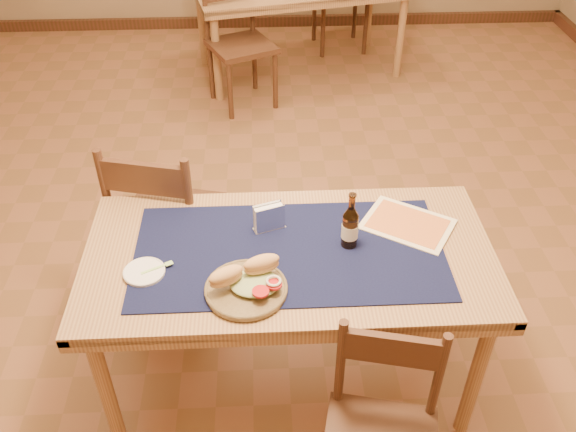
{
  "coord_description": "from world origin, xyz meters",
  "views": [
    {
      "loc": [
        -0.09,
        -2.56,
        2.33
      ],
      "look_at": [
        0.0,
        -0.7,
        0.85
      ],
      "focal_mm": 38.0,
      "sensor_mm": 36.0,
      "label": 1
    }
  ],
  "objects_px": {
    "chair_main_far": "(167,219)",
    "napkin_holder": "(269,218)",
    "sandwich_plate": "(248,283)",
    "main_table": "(289,268)",
    "beer_bottle": "(350,227)"
  },
  "relations": [
    {
      "from": "main_table",
      "to": "sandwich_plate",
      "type": "height_order",
      "value": "sandwich_plate"
    },
    {
      "from": "beer_bottle",
      "to": "main_table",
      "type": "bearing_deg",
      "value": -173.41
    },
    {
      "from": "sandwich_plate",
      "to": "napkin_holder",
      "type": "distance_m",
      "value": 0.36
    },
    {
      "from": "main_table",
      "to": "napkin_holder",
      "type": "xyz_separation_m",
      "value": [
        -0.07,
        0.14,
        0.14
      ]
    },
    {
      "from": "main_table",
      "to": "beer_bottle",
      "type": "relative_size",
      "value": 6.54
    },
    {
      "from": "chair_main_far",
      "to": "napkin_holder",
      "type": "distance_m",
      "value": 0.7
    },
    {
      "from": "main_table",
      "to": "napkin_holder",
      "type": "bearing_deg",
      "value": 117.42
    },
    {
      "from": "beer_bottle",
      "to": "napkin_holder",
      "type": "relative_size",
      "value": 1.77
    },
    {
      "from": "main_table",
      "to": "beer_bottle",
      "type": "distance_m",
      "value": 0.3
    },
    {
      "from": "chair_main_far",
      "to": "beer_bottle",
      "type": "height_order",
      "value": "beer_bottle"
    },
    {
      "from": "chair_main_far",
      "to": "sandwich_plate",
      "type": "bearing_deg",
      "value": -61.46
    },
    {
      "from": "sandwich_plate",
      "to": "beer_bottle",
      "type": "distance_m",
      "value": 0.46
    },
    {
      "from": "chair_main_far",
      "to": "napkin_holder",
      "type": "relative_size",
      "value": 7.01
    },
    {
      "from": "chair_main_far",
      "to": "beer_bottle",
      "type": "relative_size",
      "value": 3.96
    },
    {
      "from": "chair_main_far",
      "to": "sandwich_plate",
      "type": "relative_size",
      "value": 3.22
    }
  ]
}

